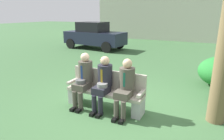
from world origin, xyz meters
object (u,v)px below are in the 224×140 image
parked_car_near (94,36)px  seated_man_middle (103,81)px  seated_man_right (125,85)px  shrub_near_bench (224,72)px  seated_man_left (84,77)px  park_bench (106,91)px

parked_car_near → seated_man_middle: bearing=-57.5°
seated_man_middle → seated_man_right: 0.55m
shrub_near_bench → parked_car_near: (-7.12, 4.15, 0.36)m
seated_man_middle → seated_man_right: (0.55, 0.01, 0.00)m
seated_man_left → shrub_near_bench: size_ratio=0.85×
seated_man_left → seated_man_right: (1.08, 0.00, -0.01)m
seated_man_middle → seated_man_right: size_ratio=1.00×
park_bench → parked_car_near: size_ratio=0.47×
seated_man_left → seated_man_right: seated_man_left is taller
seated_man_left → seated_man_middle: (0.54, -0.00, -0.01)m
park_bench → seated_man_middle: 0.32m
park_bench → shrub_near_bench: 3.85m
seated_man_left → seated_man_right: size_ratio=1.03×
park_bench → parked_car_near: parked_car_near is taller
shrub_near_bench → seated_man_middle: bearing=-131.4°
park_bench → seated_man_right: size_ratio=1.49×
seated_man_left → shrub_near_bench: (3.14, 2.95, -0.25)m
seated_man_left → shrub_near_bench: bearing=43.3°
seated_man_left → shrub_near_bench: seated_man_left is taller
park_bench → seated_man_right: 0.64m
parked_car_near → park_bench: bearing=-57.1°
seated_man_middle → shrub_near_bench: (2.60, 2.96, -0.23)m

